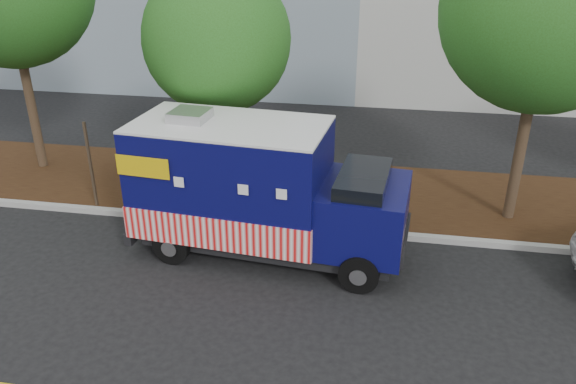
# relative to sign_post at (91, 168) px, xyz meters

# --- Properties ---
(ground) EXTENTS (120.00, 120.00, 0.00)m
(ground) POSITION_rel_sign_post_xyz_m (3.96, -1.55, -1.20)
(ground) COLOR black
(ground) RESTS_ON ground
(curb) EXTENTS (120.00, 0.18, 0.15)m
(curb) POSITION_rel_sign_post_xyz_m (3.96, -0.15, -1.12)
(curb) COLOR #9E9E99
(curb) RESTS_ON ground
(mulch_strip) EXTENTS (120.00, 4.00, 0.15)m
(mulch_strip) POSITION_rel_sign_post_xyz_m (3.96, 1.95, -1.12)
(mulch_strip) COLOR black
(mulch_strip) RESTS_ON ground
(tree_b) EXTENTS (3.72, 3.72, 5.98)m
(tree_b) POSITION_rel_sign_post_xyz_m (2.90, 1.83, 2.91)
(tree_b) COLOR #38281C
(tree_b) RESTS_ON ground
(tree_c) EXTENTS (4.48, 4.48, 7.35)m
(tree_c) POSITION_rel_sign_post_xyz_m (10.36, 1.18, 3.90)
(tree_c) COLOR #38281C
(tree_c) RESTS_ON ground
(sign_post) EXTENTS (0.06, 0.06, 2.40)m
(sign_post) POSITION_rel_sign_post_xyz_m (0.00, 0.00, 0.00)
(sign_post) COLOR #473828
(sign_post) RESTS_ON ground
(food_truck) EXTENTS (6.19, 2.80, 3.17)m
(food_truck) POSITION_rel_sign_post_xyz_m (4.49, -1.18, 0.23)
(food_truck) COLOR black
(food_truck) RESTS_ON ground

